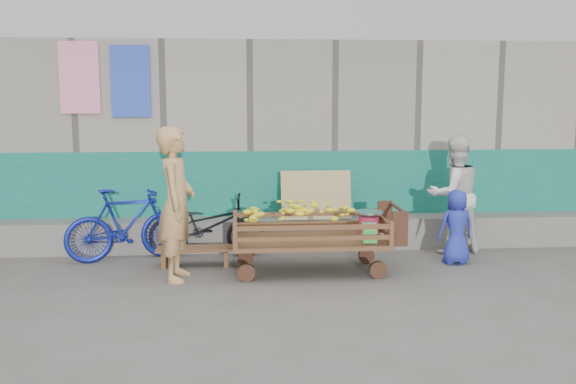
{
  "coord_description": "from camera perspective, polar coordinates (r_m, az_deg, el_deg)",
  "views": [
    {
      "loc": [
        -0.83,
        -6.73,
        2.18
      ],
      "look_at": [
        -0.18,
        1.2,
        1.0
      ],
      "focal_mm": 40.0,
      "sensor_mm": 36.0,
      "label": 1
    }
  ],
  "objects": [
    {
      "name": "bench",
      "position": [
        8.46,
        -8.24,
        -5.31
      ],
      "size": [
        1.0,
        0.3,
        0.25
      ],
      "color": "brown",
      "rests_on": "ground"
    },
    {
      "name": "building_wall",
      "position": [
        10.84,
        -0.26,
        4.66
      ],
      "size": [
        12.0,
        3.5,
        3.0
      ],
      "color": "gray",
      "rests_on": "ground"
    },
    {
      "name": "ground",
      "position": [
        7.13,
        2.29,
        -9.39
      ],
      "size": [
        80.0,
        80.0,
        0.0
      ],
      "primitive_type": "plane",
      "color": "#56534E",
      "rests_on": "ground"
    },
    {
      "name": "vendor_man",
      "position": [
        7.74,
        -9.9,
        -1.05
      ],
      "size": [
        0.49,
        0.7,
        1.84
      ],
      "primitive_type": "imported",
      "rotation": [
        0.0,
        0.0,
        1.49
      ],
      "color": "tan",
      "rests_on": "ground"
    },
    {
      "name": "woman",
      "position": [
        9.26,
        14.53,
        -0.23
      ],
      "size": [
        0.92,
        0.78,
        1.66
      ],
      "primitive_type": "imported",
      "rotation": [
        0.0,
        0.0,
        3.35
      ],
      "color": "silver",
      "rests_on": "ground"
    },
    {
      "name": "bicycle_dark",
      "position": [
        8.9,
        -7.18,
        -3.01
      ],
      "size": [
        1.65,
        0.65,
        0.85
      ],
      "primitive_type": "imported",
      "rotation": [
        0.0,
        0.0,
        1.52
      ],
      "color": "black",
      "rests_on": "ground"
    },
    {
      "name": "child",
      "position": [
        8.71,
        14.74,
        -3.01
      ],
      "size": [
        0.53,
        0.38,
        0.99
      ],
      "primitive_type": "imported",
      "rotation": [
        0.0,
        0.0,
        3.3
      ],
      "color": "#232FA4",
      "rests_on": "ground"
    },
    {
      "name": "banana_cart",
      "position": [
        7.99,
        1.68,
        -2.94
      ],
      "size": [
        2.1,
        0.96,
        0.89
      ],
      "color": "brown",
      "rests_on": "ground"
    },
    {
      "name": "bicycle_blue",
      "position": [
        8.87,
        -14.14,
        -2.81
      ],
      "size": [
        1.69,
        0.93,
        0.98
      ],
      "primitive_type": "imported",
      "rotation": [
        0.0,
        0.0,
        1.88
      ],
      "color": "navy",
      "rests_on": "ground"
    }
  ]
}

